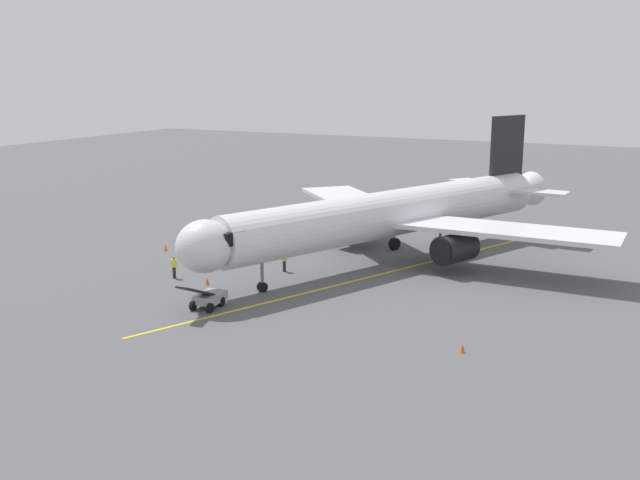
{
  "coord_description": "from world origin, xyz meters",
  "views": [
    {
      "loc": [
        -21.57,
        58.56,
        15.42
      ],
      "look_at": [
        2.52,
        9.98,
        3.0
      ],
      "focal_mm": 41.07,
      "sensor_mm": 36.0,
      "label": 1
    }
  ],
  "objects_px": {
    "safety_cone_nose_left": "(166,248)",
    "safety_cone_nose_right": "(207,281)",
    "belt_loader_near_nose": "(208,298)",
    "ground_crew_marshaller": "(174,267)",
    "airplane": "(395,214)",
    "ground_crew_wing_walker": "(284,261)",
    "safety_cone_wing_port": "(462,348)"
  },
  "relations": [
    {
      "from": "airplane",
      "to": "safety_cone_wing_port",
      "type": "bearing_deg",
      "value": 121.22
    },
    {
      "from": "ground_crew_marshaller",
      "to": "ground_crew_wing_walker",
      "type": "relative_size",
      "value": 1.0
    },
    {
      "from": "airplane",
      "to": "belt_loader_near_nose",
      "type": "distance_m",
      "value": 19.05
    },
    {
      "from": "safety_cone_nose_right",
      "to": "airplane",
      "type": "bearing_deg",
      "value": -127.36
    },
    {
      "from": "safety_cone_nose_left",
      "to": "safety_cone_nose_right",
      "type": "xyz_separation_m",
      "value": [
        -9.49,
        7.19,
        0.0
      ]
    },
    {
      "from": "ground_crew_wing_walker",
      "to": "safety_cone_nose_left",
      "type": "distance_m",
      "value": 12.93
    },
    {
      "from": "belt_loader_near_nose",
      "to": "safety_cone_nose_left",
      "type": "relative_size",
      "value": 8.47
    },
    {
      "from": "ground_crew_wing_walker",
      "to": "safety_cone_wing_port",
      "type": "bearing_deg",
      "value": 148.55
    },
    {
      "from": "ground_crew_wing_walker",
      "to": "belt_loader_near_nose",
      "type": "height_order",
      "value": "belt_loader_near_nose"
    },
    {
      "from": "airplane",
      "to": "ground_crew_wing_walker",
      "type": "distance_m",
      "value": 10.26
    },
    {
      "from": "safety_cone_nose_left",
      "to": "ground_crew_marshaller",
      "type": "bearing_deg",
      "value": 132.1
    },
    {
      "from": "belt_loader_near_nose",
      "to": "safety_cone_nose_right",
      "type": "relative_size",
      "value": 8.47
    },
    {
      "from": "belt_loader_near_nose",
      "to": "safety_cone_nose_right",
      "type": "height_order",
      "value": "belt_loader_near_nose"
    },
    {
      "from": "airplane",
      "to": "belt_loader_near_nose",
      "type": "height_order",
      "value": "airplane"
    },
    {
      "from": "ground_crew_marshaller",
      "to": "safety_cone_nose_left",
      "type": "distance_m",
      "value": 9.26
    },
    {
      "from": "ground_crew_marshaller",
      "to": "ground_crew_wing_walker",
      "type": "bearing_deg",
      "value": -140.66
    },
    {
      "from": "belt_loader_near_nose",
      "to": "safety_cone_nose_right",
      "type": "bearing_deg",
      "value": -54.55
    },
    {
      "from": "airplane",
      "to": "safety_cone_nose_right",
      "type": "distance_m",
      "value": 16.78
    },
    {
      "from": "airplane",
      "to": "ground_crew_marshaller",
      "type": "relative_size",
      "value": 22.46
    },
    {
      "from": "safety_cone_nose_right",
      "to": "ground_crew_wing_walker",
      "type": "bearing_deg",
      "value": -120.07
    },
    {
      "from": "ground_crew_wing_walker",
      "to": "belt_loader_near_nose",
      "type": "bearing_deg",
      "value": 89.28
    },
    {
      "from": "airplane",
      "to": "ground_crew_marshaller",
      "type": "xyz_separation_m",
      "value": [
        13.22,
        12.67,
        -3.12
      ]
    },
    {
      "from": "airplane",
      "to": "belt_loader_near_nose",
      "type": "relative_size",
      "value": 8.25
    },
    {
      "from": "belt_loader_near_nose",
      "to": "safety_cone_nose_left",
      "type": "height_order",
      "value": "belt_loader_near_nose"
    },
    {
      "from": "belt_loader_near_nose",
      "to": "ground_crew_marshaller",
      "type": "bearing_deg",
      "value": -36.72
    },
    {
      "from": "ground_crew_marshaller",
      "to": "safety_cone_nose_right",
      "type": "height_order",
      "value": "ground_crew_marshaller"
    },
    {
      "from": "belt_loader_near_nose",
      "to": "airplane",
      "type": "bearing_deg",
      "value": -110.94
    },
    {
      "from": "ground_crew_wing_walker",
      "to": "safety_cone_nose_left",
      "type": "bearing_deg",
      "value": -6.26
    },
    {
      "from": "belt_loader_near_nose",
      "to": "safety_cone_nose_left",
      "type": "xyz_separation_m",
      "value": [
        12.71,
        -11.71,
        -0.44
      ]
    },
    {
      "from": "ground_crew_marshaller",
      "to": "safety_cone_nose_left",
      "type": "relative_size",
      "value": 3.11
    },
    {
      "from": "belt_loader_near_nose",
      "to": "ground_crew_wing_walker",
      "type": "bearing_deg",
      "value": -90.72
    },
    {
      "from": "safety_cone_nose_left",
      "to": "safety_cone_wing_port",
      "type": "height_order",
      "value": "same"
    }
  ]
}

